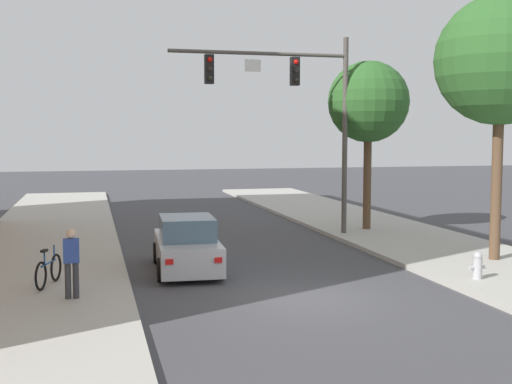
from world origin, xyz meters
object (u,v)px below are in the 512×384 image
bicycle_leaning (49,270)px  street_tree_nearest (500,61)px  traffic_signal_mast (297,97)px  car_lead_silver (187,246)px  fire_hydrant (478,265)px  pedestrian_sidewalk_left_walker (71,260)px  street_tree_second (368,103)px

bicycle_leaning → street_tree_nearest: bearing=1.5°
traffic_signal_mast → bicycle_leaning: traffic_signal_mast is taller
car_lead_silver → fire_hydrant: (7.21, -3.65, -0.22)m
bicycle_leaning → traffic_signal_mast: bearing=37.3°
pedestrian_sidewalk_left_walker → street_tree_nearest: (12.43, 1.84, 5.10)m
street_tree_second → traffic_signal_mast: bearing=-166.1°
pedestrian_sidewalk_left_walker → street_tree_nearest: 13.56m
bicycle_leaning → street_tree_second: 14.80m
traffic_signal_mast → fire_hydrant: 10.09m
street_tree_second → bicycle_leaning: bearing=-148.2°
traffic_signal_mast → car_lead_silver: 8.34m
traffic_signal_mast → car_lead_silver: traffic_signal_mast is taller
pedestrian_sidewalk_left_walker → car_lead_silver: bearing=45.4°
bicycle_leaning → car_lead_silver: bearing=24.2°
street_tree_nearest → street_tree_second: (-1.12, 7.04, -0.92)m
pedestrian_sidewalk_left_walker → street_tree_nearest: size_ratio=0.21×
street_tree_second → pedestrian_sidewalk_left_walker: bearing=-141.9°
car_lead_silver → pedestrian_sidewalk_left_walker: size_ratio=2.63×
car_lead_silver → pedestrian_sidewalk_left_walker: 4.49m
pedestrian_sidewalk_left_walker → street_tree_nearest: bearing=8.4°
bicycle_leaning → street_tree_nearest: (13.04, 0.35, 5.62)m
car_lead_silver → bicycle_leaning: size_ratio=2.52×
traffic_signal_mast → car_lead_silver: bearing=-135.1°
car_lead_silver → fire_hydrant: bearing=-26.8°
traffic_signal_mast → pedestrian_sidewalk_left_walker: 12.19m
pedestrian_sidewalk_left_walker → fire_hydrant: pedestrian_sidewalk_left_walker is taller
traffic_signal_mast → street_tree_second: (3.26, 0.80, -0.11)m
fire_hydrant → street_tree_second: (0.96, 9.35, 4.74)m
traffic_signal_mast → street_tree_nearest: 7.67m
car_lead_silver → street_tree_nearest: street_tree_nearest is taller
street_tree_nearest → street_tree_second: bearing=99.0°
car_lead_silver → street_tree_second: bearing=34.9°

